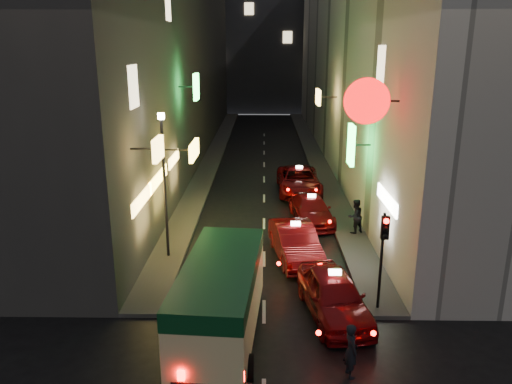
{
  "coord_description": "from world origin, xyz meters",
  "views": [
    {
      "loc": [
        -0.03,
        -7.14,
        9.0
      ],
      "look_at": [
        -0.35,
        13.0,
        3.06
      ],
      "focal_mm": 35.0,
      "sensor_mm": 36.0,
      "label": 1
    }
  ],
  "objects_px": {
    "minibus": "(221,292)",
    "traffic_light": "(384,242)",
    "pedestrian_crossing": "(351,347)",
    "lamp_post": "(164,176)",
    "taxi_near": "(334,292)"
  },
  "relations": [
    {
      "from": "minibus",
      "to": "traffic_light",
      "type": "height_order",
      "value": "traffic_light"
    },
    {
      "from": "pedestrian_crossing",
      "to": "minibus",
      "type": "bearing_deg",
      "value": 53.19
    },
    {
      "from": "traffic_light",
      "to": "minibus",
      "type": "bearing_deg",
      "value": -162.01
    },
    {
      "from": "lamp_post",
      "to": "pedestrian_crossing",
      "type": "bearing_deg",
      "value": -50.27
    },
    {
      "from": "pedestrian_crossing",
      "to": "traffic_light",
      "type": "distance_m",
      "value": 4.19
    },
    {
      "from": "taxi_near",
      "to": "traffic_light",
      "type": "relative_size",
      "value": 1.71
    },
    {
      "from": "minibus",
      "to": "taxi_near",
      "type": "relative_size",
      "value": 1.06
    },
    {
      "from": "taxi_near",
      "to": "lamp_post",
      "type": "xyz_separation_m",
      "value": [
        -6.59,
        4.73,
        2.82
      ]
    },
    {
      "from": "lamp_post",
      "to": "taxi_near",
      "type": "bearing_deg",
      "value": -35.63
    },
    {
      "from": "taxi_near",
      "to": "minibus",
      "type": "bearing_deg",
      "value": -157.65
    },
    {
      "from": "traffic_light",
      "to": "lamp_post",
      "type": "xyz_separation_m",
      "value": [
        -8.2,
        4.53,
        1.04
      ]
    },
    {
      "from": "minibus",
      "to": "taxi_near",
      "type": "bearing_deg",
      "value": 22.35
    },
    {
      "from": "pedestrian_crossing",
      "to": "lamp_post",
      "type": "distance_m",
      "value": 10.75
    },
    {
      "from": "taxi_near",
      "to": "lamp_post",
      "type": "bearing_deg",
      "value": 144.37
    },
    {
      "from": "minibus",
      "to": "traffic_light",
      "type": "distance_m",
      "value": 5.71
    }
  ]
}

